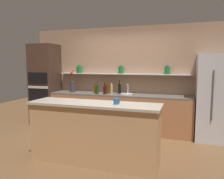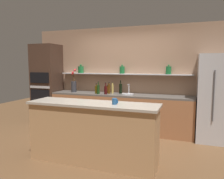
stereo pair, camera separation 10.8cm
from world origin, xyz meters
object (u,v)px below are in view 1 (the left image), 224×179
Objects in this scene: bottle_wine_4 at (105,90)px; coffee_mug at (116,101)px; oven_tower at (45,85)px; bottle_sauce_7 at (105,90)px; refrigerator at (219,98)px; bottle_spirit_3 at (112,88)px; sink_fixture at (127,93)px; flower_vase at (72,85)px; bottle_wine_2 at (120,88)px; bottle_wine_6 at (97,89)px; bottle_sauce_5 at (106,90)px; bottle_spirit_1 at (108,89)px; bottle_oil_0 at (95,90)px.

coffee_mug is at bearing -64.43° from bottle_wine_4.
oven_tower reaches higher than bottle_sauce_7.
bottle_spirit_3 is at bearing 177.62° from refrigerator.
bottle_wine_4 is (-0.52, -0.16, 0.08)m from sink_fixture.
flower_vase reaches higher than bottle_spirit_3.
bottle_spirit_3 is 2.08m from coffee_mug.
flower_vase reaches higher than sink_fixture.
bottle_sauce_7 and coffee_mug have the same top height.
coffee_mug is at bearing -75.27° from bottle_wine_2.
bottle_wine_6 is 2.00m from coffee_mug.
refrigerator reaches higher than bottle_sauce_5.
bottle_sauce_7 is at bearing 177.83° from refrigerator.
coffee_mug is (1.79, -1.87, -0.03)m from flower_vase.
bottle_wine_4 is at bearing 4.73° from bottle_wine_6.
bottle_spirit_3 is at bearing 172.62° from sink_fixture.
bottle_spirit_3 is at bearing 47.44° from bottle_spirit_1.
coffee_mug is at bearing -46.23° from flower_vase.
oven_tower reaches higher than bottle_wine_2.
oven_tower is 7.60× the size of bottle_spirit_3.
bottle_wine_4 reaches higher than bottle_spirit_3.
flower_vase is (-3.53, 0.03, 0.16)m from refrigerator.
oven_tower is 1.76m from bottle_sauce_5.
oven_tower is at bearing 175.35° from bottle_wine_4.
bottle_oil_0 is 0.09m from bottle_wine_6.
bottle_oil_0 is (1.55, -0.12, -0.07)m from oven_tower.
refrigerator is 0.85× the size of oven_tower.
bottle_sauce_5 is (0.20, 0.26, -0.03)m from bottle_oil_0.
bottle_wine_4 is 1.47× the size of bottle_sauce_7.
bottle_wine_6 reaches higher than bottle_oil_0.
bottle_wine_2 reaches higher than bottle_oil_0.
bottle_wine_2 is at bearing 176.27° from refrigerator.
refrigerator reaches higher than coffee_mug.
bottle_sauce_5 is (-0.58, 0.13, 0.05)m from sink_fixture.
bottle_wine_4 is (0.26, -0.03, 0.00)m from bottle_oil_0.
sink_fixture reaches higher than bottle_sauce_7.
bottle_wine_2 is 1.07× the size of bottle_wine_6.
bottle_wine_2 is at bearing 155.22° from sink_fixture.
bottle_wine_2 is 3.37× the size of coffee_mug.
refrigerator reaches higher than flower_vase.
refrigerator is 2.47m from bottle_spirit_3.
oven_tower is 1.83m from bottle_wine_4.
oven_tower is 1.64m from bottle_wine_6.
bottle_wine_2 is 0.21m from bottle_spirit_3.
sink_fixture is 0.26m from bottle_wine_2.
refrigerator is 9.46× the size of bottle_sauce_7.
sink_fixture is at bearing -24.78° from bottle_wine_2.
bottle_wine_6 reaches higher than bottle_spirit_1.
flower_vase is 3.30× the size of bottle_sauce_5.
flower_vase is 2.09× the size of sink_fixture.
flower_vase reaches higher than coffee_mug.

